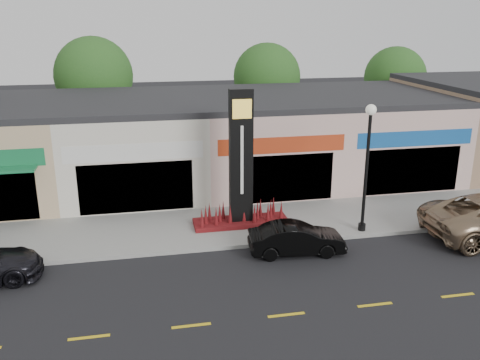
{
  "coord_description": "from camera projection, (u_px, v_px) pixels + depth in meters",
  "views": [
    {
      "loc": [
        -1.17,
        -16.36,
        8.91
      ],
      "look_at": [
        2.92,
        4.0,
        2.28
      ],
      "focal_mm": 38.0,
      "sensor_mm": 36.0,
      "label": 1
    }
  ],
  "objects": [
    {
      "name": "lamp_east_near",
      "position": [
        367.0,
        156.0,
        20.99
      ],
      "size": [
        0.44,
        0.44,
        5.47
      ],
      "color": "black",
      "rests_on": "sidewalk"
    },
    {
      "name": "car_black_conv",
      "position": [
        297.0,
        239.0,
        19.98
      ],
      "size": [
        1.63,
        3.87,
        1.24
      ],
      "primitive_type": "imported",
      "rotation": [
        0.0,
        0.0,
        1.48
      ],
      "color": "black",
      "rests_on": "ground"
    },
    {
      "name": "curb",
      "position": [
        177.0,
        251.0,
        20.15
      ],
      "size": [
        52.0,
        0.2,
        0.15
      ],
      "primitive_type": "cube",
      "color": "gray",
      "rests_on": "ground"
    },
    {
      "name": "shop_pink_w",
      "position": [
        258.0,
        137.0,
        29.23
      ],
      "size": [
        7.0,
        10.01,
        4.8
      ],
      "color": "beige",
      "rests_on": "ground"
    },
    {
      "name": "tree_rear_mid",
      "position": [
        267.0,
        77.0,
        36.44
      ],
      "size": [
        4.8,
        4.8,
        7.29
      ],
      "color": "#382619",
      "rests_on": "ground"
    },
    {
      "name": "tree_rear_east",
      "position": [
        395.0,
        78.0,
        38.39
      ],
      "size": [
        4.6,
        4.6,
        6.94
      ],
      "color": "#382619",
      "rests_on": "ground"
    },
    {
      "name": "shop_cream",
      "position": [
        135.0,
        142.0,
        27.91
      ],
      "size": [
        7.0,
        10.01,
        4.8
      ],
      "color": "beige",
      "rests_on": "ground"
    },
    {
      "name": "shop_pink_e",
      "position": [
        371.0,
        132.0,
        30.54
      ],
      "size": [
        7.0,
        10.01,
        4.8
      ],
      "color": "beige",
      "rests_on": "ground"
    },
    {
      "name": "ground",
      "position": [
        182.0,
        278.0,
        18.21
      ],
      "size": [
        120.0,
        120.0,
        0.0
      ],
      "primitive_type": "plane",
      "color": "black",
      "rests_on": "ground"
    },
    {
      "name": "tree_rear_west",
      "position": [
        94.0,
        76.0,
        34.08
      ],
      "size": [
        5.2,
        5.2,
        7.83
      ],
      "color": "#382619",
      "rests_on": "ground"
    },
    {
      "name": "shop_tan",
      "position": [
        476.0,
        123.0,
        31.78
      ],
      "size": [
        7.0,
        10.01,
        5.3
      ],
      "color": "#957056",
      "rests_on": "ground"
    },
    {
      "name": "pylon_sign",
      "position": [
        241.0,
        179.0,
        22.0
      ],
      "size": [
        4.2,
        1.3,
        6.0
      ],
      "color": "#520E10",
      "rests_on": "sidewalk"
    },
    {
      "name": "sidewalk",
      "position": [
        173.0,
        229.0,
        22.25
      ],
      "size": [
        52.0,
        4.3,
        0.15
      ],
      "primitive_type": "cube",
      "color": "gray",
      "rests_on": "ground"
    }
  ]
}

